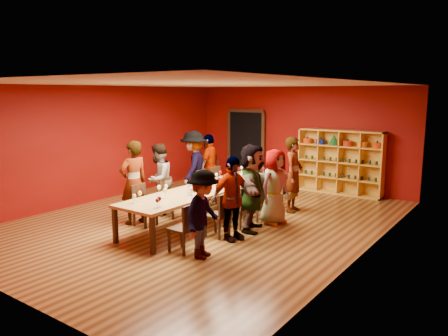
% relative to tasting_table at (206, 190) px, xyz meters
% --- Properties ---
extents(room_shell, '(7.10, 9.10, 3.04)m').
position_rel_tasting_table_xyz_m(room_shell, '(0.00, 0.00, 0.80)').
color(room_shell, '#553516').
rests_on(room_shell, ground).
extents(tasting_table, '(1.10, 4.50, 0.75)m').
position_rel_tasting_table_xyz_m(tasting_table, '(0.00, 0.00, 0.00)').
color(tasting_table, '#B38C4A').
rests_on(tasting_table, ground).
extents(doorway, '(1.40, 0.17, 2.30)m').
position_rel_tasting_table_xyz_m(doorway, '(-1.80, 4.43, 0.42)').
color(doorway, black).
rests_on(doorway, ground).
extents(shelving_unit, '(2.40, 0.40, 1.80)m').
position_rel_tasting_table_xyz_m(shelving_unit, '(1.40, 4.32, 0.28)').
color(shelving_unit, gold).
rests_on(shelving_unit, ground).
extents(chair_person_left_1, '(0.42, 0.42, 0.89)m').
position_rel_tasting_table_xyz_m(chair_person_left_1, '(-0.91, -1.06, -0.20)').
color(chair_person_left_1, black).
rests_on(chair_person_left_1, ground).
extents(person_left_1, '(0.59, 0.73, 1.81)m').
position_rel_tasting_table_xyz_m(person_left_1, '(-1.16, -1.06, 0.21)').
color(person_left_1, tan).
rests_on(person_left_1, ground).
extents(chair_person_left_2, '(0.42, 0.42, 0.89)m').
position_rel_tasting_table_xyz_m(chair_person_left_2, '(-0.91, -0.22, -0.20)').
color(chair_person_left_2, black).
rests_on(chair_person_left_2, ground).
extents(person_left_2, '(0.65, 0.90, 1.66)m').
position_rel_tasting_table_xyz_m(person_left_2, '(-1.23, -0.22, 0.13)').
color(person_left_2, '#5F88C3').
rests_on(person_left_2, ground).
extents(chair_person_left_3, '(0.42, 0.42, 0.89)m').
position_rel_tasting_table_xyz_m(chair_person_left_3, '(-0.91, 1.08, -0.20)').
color(chair_person_left_3, black).
rests_on(chair_person_left_3, ground).
extents(person_left_3, '(0.94, 1.30, 1.87)m').
position_rel_tasting_table_xyz_m(person_left_3, '(-1.24, 1.08, 0.23)').
color(person_left_3, '#121732').
rests_on(person_left_3, ground).
extents(chair_person_left_4, '(0.42, 0.42, 0.89)m').
position_rel_tasting_table_xyz_m(chair_person_left_4, '(-0.91, 1.70, -0.20)').
color(chair_person_left_4, black).
rests_on(chair_person_left_4, ground).
extents(person_left_4, '(0.69, 1.10, 1.74)m').
position_rel_tasting_table_xyz_m(person_left_4, '(-1.22, 1.70, 0.17)').
color(person_left_4, silver).
rests_on(person_left_4, ground).
extents(chair_person_right_0, '(0.42, 0.42, 0.89)m').
position_rel_tasting_table_xyz_m(chair_person_right_0, '(0.91, -1.76, -0.20)').
color(chair_person_right_0, black).
rests_on(chair_person_right_0, ground).
extents(person_right_0, '(0.61, 1.06, 1.54)m').
position_rel_tasting_table_xyz_m(person_right_0, '(1.30, -1.76, 0.07)').
color(person_right_0, pink).
rests_on(person_right_0, ground).
extents(chair_person_right_1, '(0.42, 0.42, 0.89)m').
position_rel_tasting_table_xyz_m(chair_person_right_1, '(0.91, -0.72, -0.20)').
color(chair_person_right_1, black).
rests_on(chair_person_right_1, ground).
extents(person_right_1, '(0.68, 1.04, 1.63)m').
position_rel_tasting_table_xyz_m(person_right_1, '(1.18, -0.72, 0.12)').
color(person_right_1, '#525257').
rests_on(person_right_1, ground).
extents(chair_person_right_2, '(0.42, 0.42, 0.89)m').
position_rel_tasting_table_xyz_m(chair_person_right_2, '(0.91, 0.01, -0.20)').
color(chair_person_right_2, black).
rests_on(chair_person_right_2, ground).
extents(person_right_2, '(1.06, 1.73, 1.80)m').
position_rel_tasting_table_xyz_m(person_right_2, '(1.18, 0.01, 0.20)').
color(person_right_2, '#C5848D').
rests_on(person_right_2, ground).
extents(chair_person_right_3, '(0.42, 0.42, 0.89)m').
position_rel_tasting_table_xyz_m(chair_person_right_3, '(0.91, 0.69, -0.20)').
color(chair_person_right_3, black).
rests_on(chair_person_right_3, ground).
extents(person_right_3, '(0.57, 0.87, 1.64)m').
position_rel_tasting_table_xyz_m(person_right_3, '(1.32, 0.69, 0.12)').
color(person_right_3, '#141937').
rests_on(person_right_3, ground).
extents(chair_person_right_4, '(0.42, 0.42, 0.89)m').
position_rel_tasting_table_xyz_m(chair_person_right_4, '(0.91, 1.83, -0.20)').
color(chair_person_right_4, black).
rests_on(chair_person_right_4, ground).
extents(person_right_4, '(0.60, 0.73, 1.79)m').
position_rel_tasting_table_xyz_m(person_right_4, '(1.20, 1.83, 0.20)').
color(person_right_4, pink).
rests_on(person_right_4, ground).
extents(wine_glass_0, '(0.09, 0.09, 0.22)m').
position_rel_tasting_table_xyz_m(wine_glass_0, '(-0.35, 0.10, 0.21)').
color(wine_glass_0, silver).
rests_on(wine_glass_0, tasting_table).
extents(wine_glass_1, '(0.09, 0.09, 0.21)m').
position_rel_tasting_table_xyz_m(wine_glass_1, '(-0.11, 1.25, 0.20)').
color(wine_glass_1, silver).
rests_on(wine_glass_1, tasting_table).
extents(wine_glass_2, '(0.08, 0.08, 0.20)m').
position_rel_tasting_table_xyz_m(wine_glass_2, '(-0.30, -1.69, 0.20)').
color(wine_glass_2, silver).
rests_on(wine_glass_2, tasting_table).
extents(wine_glass_3, '(0.07, 0.07, 0.18)m').
position_rel_tasting_table_xyz_m(wine_glass_3, '(-0.27, -1.87, 0.18)').
color(wine_glass_3, silver).
rests_on(wine_glass_3, tasting_table).
extents(wine_glass_4, '(0.08, 0.08, 0.20)m').
position_rel_tasting_table_xyz_m(wine_glass_4, '(0.33, 0.73, 0.19)').
color(wine_glass_4, silver).
rests_on(wine_glass_4, tasting_table).
extents(wine_glass_5, '(0.07, 0.07, 0.18)m').
position_rel_tasting_table_xyz_m(wine_glass_5, '(-0.36, 1.95, 0.18)').
color(wine_glass_5, silver).
rests_on(wine_glass_5, tasting_table).
extents(wine_glass_6, '(0.07, 0.07, 0.18)m').
position_rel_tasting_table_xyz_m(wine_glass_6, '(-0.33, 0.82, 0.18)').
color(wine_glass_6, silver).
rests_on(wine_glass_6, tasting_table).
extents(wine_glass_7, '(0.08, 0.08, 0.20)m').
position_rel_tasting_table_xyz_m(wine_glass_7, '(0.30, -1.79, 0.19)').
color(wine_glass_7, silver).
rests_on(wine_glass_7, tasting_table).
extents(wine_glass_8, '(0.09, 0.09, 0.21)m').
position_rel_tasting_table_xyz_m(wine_glass_8, '(0.36, 0.13, 0.20)').
color(wine_glass_8, silver).
rests_on(wine_glass_8, tasting_table).
extents(wine_glass_9, '(0.08, 0.08, 0.21)m').
position_rel_tasting_table_xyz_m(wine_glass_9, '(-0.38, -1.09, 0.20)').
color(wine_glass_9, silver).
rests_on(wine_glass_9, tasting_table).
extents(wine_glass_10, '(0.07, 0.07, 0.18)m').
position_rel_tasting_table_xyz_m(wine_glass_10, '(0.33, -1.86, 0.18)').
color(wine_glass_10, silver).
rests_on(wine_glass_10, tasting_table).
extents(wine_glass_11, '(0.08, 0.08, 0.21)m').
position_rel_tasting_table_xyz_m(wine_glass_11, '(-0.35, 0.99, 0.20)').
color(wine_glass_11, silver).
rests_on(wine_glass_11, tasting_table).
extents(wine_glass_12, '(0.09, 0.09, 0.22)m').
position_rel_tasting_table_xyz_m(wine_glass_12, '(-0.07, -0.47, 0.21)').
color(wine_glass_12, silver).
rests_on(wine_glass_12, tasting_table).
extents(wine_glass_13, '(0.07, 0.07, 0.18)m').
position_rel_tasting_table_xyz_m(wine_glass_13, '(0.33, -0.93, 0.18)').
color(wine_glass_13, silver).
rests_on(wine_glass_13, tasting_table).
extents(wine_glass_14, '(0.09, 0.09, 0.21)m').
position_rel_tasting_table_xyz_m(wine_glass_14, '(0.28, 0.97, 0.20)').
color(wine_glass_14, silver).
rests_on(wine_glass_14, tasting_table).
extents(wine_glass_15, '(0.09, 0.09, 0.22)m').
position_rel_tasting_table_xyz_m(wine_glass_15, '(0.35, -0.12, 0.21)').
color(wine_glass_15, silver).
rests_on(wine_glass_15, tasting_table).
extents(wine_glass_16, '(0.09, 0.09, 0.21)m').
position_rel_tasting_table_xyz_m(wine_glass_16, '(0.30, 1.97, 0.21)').
color(wine_glass_16, silver).
rests_on(wine_glass_16, tasting_table).
extents(wine_glass_17, '(0.08, 0.08, 0.20)m').
position_rel_tasting_table_xyz_m(wine_glass_17, '(-0.31, 1.73, 0.19)').
color(wine_glass_17, silver).
rests_on(wine_glass_17, tasting_table).
extents(wine_glass_18, '(0.08, 0.08, 0.21)m').
position_rel_tasting_table_xyz_m(wine_glass_18, '(0.26, 1.67, 0.20)').
color(wine_glass_18, silver).
rests_on(wine_glass_18, tasting_table).
extents(wine_glass_19, '(0.08, 0.08, 0.20)m').
position_rel_tasting_table_xyz_m(wine_glass_19, '(0.12, 0.31, 0.20)').
color(wine_glass_19, silver).
rests_on(wine_glass_19, tasting_table).
extents(wine_glass_20, '(0.08, 0.08, 0.21)m').
position_rel_tasting_table_xyz_m(wine_glass_20, '(-0.37, -0.03, 0.20)').
color(wine_glass_20, silver).
rests_on(wine_glass_20, tasting_table).
extents(wine_glass_21, '(0.08, 0.08, 0.21)m').
position_rel_tasting_table_xyz_m(wine_glass_21, '(-0.06, -1.25, 0.20)').
color(wine_glass_21, silver).
rests_on(wine_glass_21, tasting_table).
extents(wine_glass_22, '(0.09, 0.09, 0.22)m').
position_rel_tasting_table_xyz_m(wine_glass_22, '(0.33, -0.91, 0.21)').
color(wine_glass_22, silver).
rests_on(wine_glass_22, tasting_table).
extents(wine_glass_23, '(0.08, 0.08, 0.19)m').
position_rel_tasting_table_xyz_m(wine_glass_23, '(-0.35, -0.91, 0.19)').
color(wine_glass_23, silver).
rests_on(wine_glass_23, tasting_table).
extents(spittoon_bowl, '(0.27, 0.27, 0.15)m').
position_rel_tasting_table_xyz_m(spittoon_bowl, '(0.13, -0.28, 0.11)').
color(spittoon_bowl, silver).
rests_on(spittoon_bowl, tasting_table).
extents(carafe_a, '(0.10, 0.10, 0.24)m').
position_rel_tasting_table_xyz_m(carafe_a, '(-0.24, 0.33, 0.16)').
color(carafe_a, silver).
rests_on(carafe_a, tasting_table).
extents(carafe_b, '(0.14, 0.14, 0.29)m').
position_rel_tasting_table_xyz_m(carafe_b, '(0.18, -0.77, 0.18)').
color(carafe_b, silver).
rests_on(carafe_b, tasting_table).
extents(wine_bottle, '(0.10, 0.10, 0.34)m').
position_rel_tasting_table_xyz_m(wine_bottle, '(0.20, 1.43, 0.18)').
color(wine_bottle, '#133417').
rests_on(wine_bottle, tasting_table).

